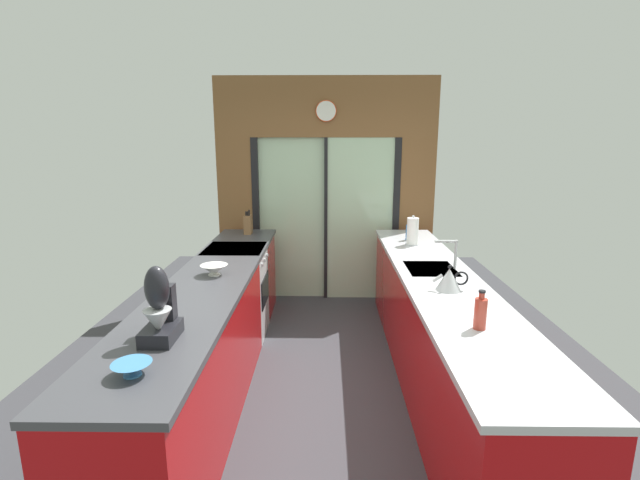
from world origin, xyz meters
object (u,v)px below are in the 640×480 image
Objects in this scene: mixing_bowl_far at (214,270)px; soap_bottle_near at (480,313)px; stand_mixer at (160,312)px; soap_bottle_far at (408,232)px; mixing_bowl_near at (132,369)px; kettle at (449,279)px; paper_towel_roll at (413,231)px; oven_range at (237,292)px; knife_block at (248,224)px.

mixing_bowl_far is 0.94× the size of soap_bottle_near.
mixing_bowl_far is 1.19m from stand_mixer.
soap_bottle_near is at bearing -29.83° from mixing_bowl_far.
soap_bottle_far is (1.78, 1.32, 0.04)m from mixing_bowl_far.
mixing_bowl_far is at bearing 90.00° from stand_mixer.
mixing_bowl_far is (-0.00, 1.57, 0.01)m from mixing_bowl_near.
soap_bottle_far is (0.00, 2.34, -0.01)m from soap_bottle_near.
paper_towel_roll is (-0.00, 1.43, 0.06)m from kettle.
stand_mixer is at bearing -154.55° from kettle.
mixing_bowl_near is at bearing -90.00° from mixing_bowl_far.
soap_bottle_near is 0.75× the size of paper_towel_roll.
oven_range is 2.19× the size of stand_mixer.
knife_block is 1.28× the size of soap_bottle_far.
soap_bottle_far is at bearing 58.35° from mixing_bowl_near.
soap_bottle_near is (1.78, 0.17, -0.06)m from stand_mixer.
stand_mixer is (0.00, -1.19, 0.12)m from mixing_bowl_far.
knife_block is (0.00, 3.19, 0.07)m from mixing_bowl_near.
soap_bottle_near is at bearing 5.37° from stand_mixer.
kettle is 0.68m from soap_bottle_near.
soap_bottle_near is at bearing -55.98° from knife_block.
mixing_bowl_near is (0.02, -2.49, 0.50)m from oven_range.
knife_block is 2.65m from kettle.
knife_block reaches higher than soap_bottle_near.
oven_range is 1.90m from paper_towel_roll.
soap_bottle_near reaches higher than mixing_bowl_far.
mixing_bowl_far is at bearing -90.00° from knife_block.
soap_bottle_far is at bearing 90.06° from kettle.
mixing_bowl_near is 1.57m from mixing_bowl_far.
mixing_bowl_near is 1.86m from soap_bottle_near.
oven_range is 2.98× the size of paper_towel_roll.
soap_bottle_near is at bearing 17.23° from mixing_bowl_near.
stand_mixer is at bearing -125.42° from soap_bottle_far.
oven_range is 1.92m from soap_bottle_far.
paper_towel_roll reaches higher than mixing_bowl_far.
soap_bottle_far reaches higher than mixing_bowl_near.
mixing_bowl_near is 0.80× the size of soap_bottle_near.
stand_mixer is at bearing -90.00° from knife_block.
paper_towel_roll is at bearing 90.00° from soap_bottle_near.
mixing_bowl_near is at bearing -90.00° from knife_block.
stand_mixer is (0.00, 0.38, 0.13)m from mixing_bowl_near.
soap_bottle_far is (1.78, 2.50, -0.07)m from stand_mixer.
mixing_bowl_near is 3.39m from soap_bottle_far.
soap_bottle_near is (1.78, -2.64, -0.01)m from knife_block.
kettle is (1.78, 0.85, -0.08)m from stand_mixer.
soap_bottle_near is at bearing -90.14° from kettle.
mixing_bowl_far is 0.83× the size of kettle.
stand_mixer is at bearing -90.00° from mixing_bowl_far.
stand_mixer is at bearing -174.63° from soap_bottle_near.
mixing_bowl_far is 2.21m from soap_bottle_far.
mixing_bowl_near is 0.41m from stand_mixer.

